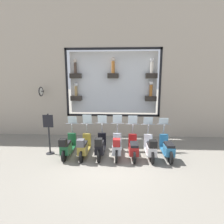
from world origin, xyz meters
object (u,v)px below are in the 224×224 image
(scooter_black_4, at_px, (100,146))
(scooter_silver_3, at_px, (117,146))
(scooter_teal_0, at_px, (167,148))
(shop_sign_post, at_px, (49,132))
(scooter_white_1, at_px, (150,148))
(scooter_green_6, at_px, (68,146))
(scooter_red_2, at_px, (133,147))
(scooter_olive_5, at_px, (84,146))

(scooter_black_4, bearing_deg, scooter_silver_3, -90.00)
(scooter_teal_0, height_order, scooter_silver_3, scooter_silver_3)
(shop_sign_post, bearing_deg, scooter_white_1, -93.08)
(scooter_green_6, bearing_deg, scooter_black_4, -89.47)
(scooter_silver_3, bearing_deg, shop_sign_post, 85.67)
(scooter_red_2, height_order, shop_sign_post, shop_sign_post)
(scooter_white_1, height_order, scooter_red_2, scooter_red_2)
(scooter_teal_0, bearing_deg, scooter_olive_5, 91.07)
(scooter_black_4, bearing_deg, shop_sign_post, 84.35)
(shop_sign_post, bearing_deg, scooter_red_2, -92.68)
(scooter_white_1, height_order, scooter_silver_3, scooter_silver_3)
(scooter_black_4, relative_size, scooter_green_6, 1.01)
(scooter_teal_0, xyz_separation_m, scooter_olive_5, (-0.07, 3.52, 0.03))
(scooter_teal_0, distance_m, scooter_black_4, 2.81)
(scooter_teal_0, relative_size, shop_sign_post, 0.99)
(scooter_green_6, relative_size, shop_sign_post, 0.99)
(scooter_black_4, xyz_separation_m, scooter_olive_5, (-0.01, 0.70, -0.02))
(scooter_green_6, bearing_deg, scooter_red_2, -88.65)
(scooter_red_2, xyz_separation_m, scooter_green_6, (-0.07, 2.81, 0.03))
(shop_sign_post, bearing_deg, scooter_olive_5, -98.55)
(scooter_silver_3, bearing_deg, scooter_green_6, 90.35)
(scooter_green_6, xyz_separation_m, shop_sign_post, (0.24, 0.88, 0.53))
(scooter_silver_3, height_order, shop_sign_post, shop_sign_post)
(scooter_white_1, relative_size, shop_sign_post, 0.99)
(scooter_white_1, xyz_separation_m, scooter_red_2, (0.06, 0.70, -0.04))
(scooter_teal_0, height_order, shop_sign_post, shop_sign_post)
(scooter_olive_5, bearing_deg, shop_sign_post, 81.45)
(scooter_white_1, bearing_deg, scooter_teal_0, -84.82)
(scooter_teal_0, bearing_deg, scooter_white_1, 95.18)
(scooter_silver_3, xyz_separation_m, scooter_olive_5, (-0.01, 1.41, -0.02))
(scooter_silver_3, distance_m, shop_sign_post, 3.04)
(scooter_teal_0, relative_size, scooter_red_2, 1.00)
(scooter_silver_3, height_order, scooter_black_4, scooter_silver_3)
(scooter_white_1, bearing_deg, scooter_olive_5, 90.03)
(scooter_silver_3, bearing_deg, scooter_red_2, -85.66)
(scooter_silver_3, bearing_deg, scooter_teal_0, -88.55)
(scooter_white_1, xyz_separation_m, scooter_green_6, (-0.00, 3.52, -0.00))
(scooter_red_2, xyz_separation_m, scooter_black_4, (-0.05, 1.41, 0.06))
(scooter_black_4, height_order, shop_sign_post, shop_sign_post)
(scooter_black_4, distance_m, scooter_green_6, 1.41)
(scooter_teal_0, xyz_separation_m, scooter_white_1, (-0.06, 0.70, 0.03))
(scooter_silver_3, bearing_deg, scooter_black_4, 90.00)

